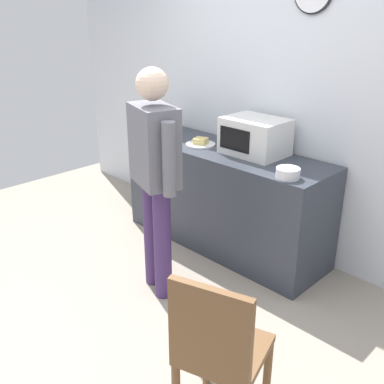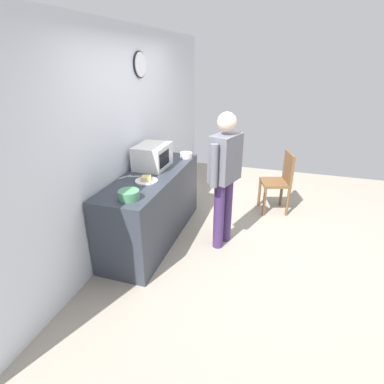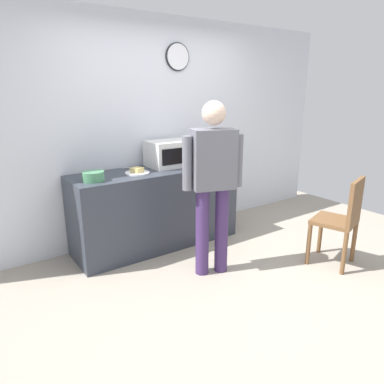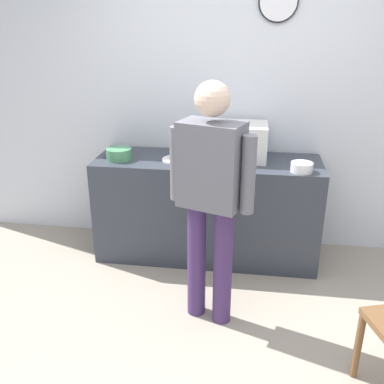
{
  "view_description": "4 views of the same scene",
  "coord_description": "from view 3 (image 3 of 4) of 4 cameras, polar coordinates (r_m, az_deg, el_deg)",
  "views": [
    {
      "loc": [
        2.18,
        -1.61,
        2.04
      ],
      "look_at": [
        -0.22,
        0.8,
        0.64
      ],
      "focal_mm": 42.06,
      "sensor_mm": 36.0,
      "label": 1
    },
    {
      "loc": [
        -3.48,
        -0.32,
        2.23
      ],
      "look_at": [
        -0.09,
        0.73,
        0.67
      ],
      "focal_mm": 28.61,
      "sensor_mm": 36.0,
      "label": 2
    },
    {
      "loc": [
        -2.12,
        -2.24,
        1.78
      ],
      "look_at": [
        -0.03,
        0.78,
        0.72
      ],
      "focal_mm": 33.32,
      "sensor_mm": 36.0,
      "label": 3
    },
    {
      "loc": [
        0.14,
        -2.27,
        2.02
      ],
      "look_at": [
        -0.3,
        0.84,
        0.76
      ],
      "focal_mm": 40.42,
      "sensor_mm": 36.0,
      "label": 4
    }
  ],
  "objects": [
    {
      "name": "ground_plane",
      "position": [
        3.56,
        7.75,
        -14.01
      ],
      "size": [
        6.0,
        6.0,
        0.0
      ],
      "primitive_type": "plane",
      "color": "#9E9384"
    },
    {
      "name": "sandwich_plate",
      "position": [
        3.88,
        -8.78,
        3.21
      ],
      "size": [
        0.26,
        0.26,
        0.07
      ],
      "color": "white",
      "rests_on": "kitchen_counter"
    },
    {
      "name": "microwave",
      "position": [
        4.2,
        -3.62,
        6.17
      ],
      "size": [
        0.5,
        0.39,
        0.3
      ],
      "color": "silver",
      "rests_on": "kitchen_counter"
    },
    {
      "name": "back_wall",
      "position": [
        4.41,
        -5.86,
        9.86
      ],
      "size": [
        5.4,
        0.13,
        2.6
      ],
      "color": "silver",
      "rests_on": "ground_plane"
    },
    {
      "name": "wooden_chair",
      "position": [
        3.93,
        22.92,
        -3.83
      ],
      "size": [
        0.5,
        0.5,
        0.94
      ],
      "color": "brown",
      "rests_on": "ground_plane"
    },
    {
      "name": "salad_bowl",
      "position": [
        3.65,
        -15.51,
        2.45
      ],
      "size": [
        0.22,
        0.22,
        0.1
      ],
      "primitive_type": "cylinder",
      "color": "#4C8E60",
      "rests_on": "kitchen_counter"
    },
    {
      "name": "cereal_bowl",
      "position": [
        4.28,
        4.42,
        4.83
      ],
      "size": [
        0.17,
        0.17,
        0.08
      ],
      "primitive_type": "cylinder",
      "color": "white",
      "rests_on": "kitchen_counter"
    },
    {
      "name": "kitchen_counter",
      "position": [
        4.16,
        -5.71,
        -2.53
      ],
      "size": [
        1.92,
        0.62,
        0.9
      ],
      "primitive_type": "cube",
      "color": "#333842",
      "rests_on": "ground_plane"
    },
    {
      "name": "spoon_utensil",
      "position": [
        4.11,
        -8.92,
        3.73
      ],
      "size": [
        0.08,
        0.17,
        0.01
      ],
      "primitive_type": "cube",
      "rotation": [
        0.0,
        0.0,
        1.95
      ],
      "color": "silver",
      "rests_on": "kitchen_counter"
    },
    {
      "name": "fork_utensil",
      "position": [
        4.17,
        -10.01,
        3.85
      ],
      "size": [
        0.16,
        0.1,
        0.01
      ],
      "primitive_type": "cube",
      "rotation": [
        0.0,
        0.0,
        2.64
      ],
      "color": "silver",
      "rests_on": "kitchen_counter"
    },
    {
      "name": "person_standing",
      "position": [
        3.35,
        3.35,
        2.46
      ],
      "size": [
        0.56,
        0.35,
        1.69
      ],
      "color": "#422A5D",
      "rests_on": "ground_plane"
    }
  ]
}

